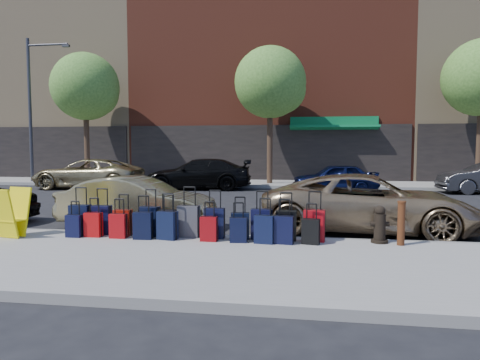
% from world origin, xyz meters
% --- Properties ---
extents(ground, '(120.00, 120.00, 0.00)m').
position_xyz_m(ground, '(0.00, 0.00, 0.00)').
color(ground, black).
rests_on(ground, ground).
extents(sidewalk_near, '(60.00, 4.00, 0.15)m').
position_xyz_m(sidewalk_near, '(0.00, -6.50, 0.07)').
color(sidewalk_near, gray).
rests_on(sidewalk_near, ground).
extents(sidewalk_far, '(60.00, 4.00, 0.15)m').
position_xyz_m(sidewalk_far, '(0.00, 10.00, 0.07)').
color(sidewalk_far, gray).
rests_on(sidewalk_far, ground).
extents(curb_near, '(60.00, 0.08, 0.15)m').
position_xyz_m(curb_near, '(0.00, -4.48, 0.07)').
color(curb_near, gray).
rests_on(curb_near, ground).
extents(curb_far, '(60.00, 0.08, 0.15)m').
position_xyz_m(curb_far, '(0.00, 7.98, 0.07)').
color(curb_far, gray).
rests_on(curb_far, ground).
extents(building_left, '(15.00, 12.12, 16.00)m').
position_xyz_m(building_left, '(-16.00, 17.98, 7.98)').
color(building_left, tan).
rests_on(building_left, ground).
extents(building_center, '(17.00, 12.85, 20.00)m').
position_xyz_m(building_center, '(0.00, 17.99, 9.98)').
color(building_center, maroon).
rests_on(building_center, ground).
extents(tree_left, '(3.80, 3.80, 7.27)m').
position_xyz_m(tree_left, '(-9.86, 9.50, 5.41)').
color(tree_left, black).
rests_on(tree_left, sidewalk_far).
extents(tree_center, '(3.80, 3.80, 7.27)m').
position_xyz_m(tree_center, '(0.64, 9.50, 5.41)').
color(tree_center, black).
rests_on(tree_center, sidewalk_far).
extents(streetlight, '(2.59, 0.18, 8.00)m').
position_xyz_m(streetlight, '(-12.80, 8.80, 4.66)').
color(streetlight, '#333338').
rests_on(streetlight, sidewalk_far).
extents(suitcase_front_0, '(0.43, 0.24, 1.03)m').
position_xyz_m(suitcase_front_0, '(-2.50, -4.85, 0.47)').
color(suitcase_front_0, black).
rests_on(suitcase_front_0, sidewalk_near).
extents(suitcase_front_1, '(0.42, 0.23, 1.00)m').
position_xyz_m(suitcase_front_1, '(-2.05, -4.77, 0.46)').
color(suitcase_front_1, black).
rests_on(suitcase_front_1, sidewalk_near).
extents(suitcase_front_2, '(0.38, 0.22, 0.90)m').
position_xyz_m(suitcase_front_2, '(-1.52, -4.84, 0.43)').
color(suitcase_front_2, maroon).
rests_on(suitcase_front_2, sidewalk_near).
extents(suitcase_front_3, '(0.45, 0.29, 1.01)m').
position_xyz_m(suitcase_front_3, '(-0.93, -4.80, 0.47)').
color(suitcase_front_3, black).
rests_on(suitcase_front_3, sidewalk_near).
extents(suitcase_front_4, '(0.40, 0.24, 0.93)m').
position_xyz_m(suitcase_front_4, '(-0.53, -4.83, 0.44)').
color(suitcase_front_4, black).
rests_on(suitcase_front_4, sidewalk_near).
extents(suitcase_front_5, '(0.45, 0.26, 1.07)m').
position_xyz_m(suitcase_front_5, '(-0.07, -4.79, 0.48)').
color(suitcase_front_5, '#3B3B41').
rests_on(suitcase_front_5, sidewalk_near).
extents(suitcase_front_6, '(0.42, 0.24, 1.01)m').
position_xyz_m(suitcase_front_6, '(0.50, -4.82, 0.47)').
color(suitcase_front_6, black).
rests_on(suitcase_front_6, sidewalk_near).
extents(suitcase_front_7, '(0.39, 0.26, 0.88)m').
position_xyz_m(suitcase_front_7, '(1.04, -4.84, 0.43)').
color(suitcase_front_7, black).
rests_on(suitcase_front_7, sidewalk_near).
extents(suitcase_front_8, '(0.43, 0.26, 1.00)m').
position_xyz_m(suitcase_front_8, '(1.48, -4.79, 0.46)').
color(suitcase_front_8, black).
rests_on(suitcase_front_8, sidewalk_near).
extents(suitcase_front_9, '(0.42, 0.24, 0.98)m').
position_xyz_m(suitcase_front_9, '(1.98, -4.83, 0.46)').
color(suitcase_front_9, black).
rests_on(suitcase_front_9, sidewalk_near).
extents(suitcase_front_10, '(0.44, 0.27, 1.02)m').
position_xyz_m(suitcase_front_10, '(2.55, -4.82, 0.47)').
color(suitcase_front_10, '#A40A12').
rests_on(suitcase_front_10, sidewalk_near).
extents(suitcase_back_0, '(0.33, 0.19, 0.77)m').
position_xyz_m(suitcase_back_0, '(-2.46, -5.17, 0.39)').
color(suitcase_back_0, black).
rests_on(suitcase_back_0, sidewalk_near).
extents(suitcase_back_1, '(0.35, 0.20, 0.83)m').
position_xyz_m(suitcase_back_1, '(-2.07, -5.07, 0.41)').
color(suitcase_back_1, '#AD0B0C').
rests_on(suitcase_back_1, sidewalk_near).
extents(suitcase_back_2, '(0.35, 0.20, 0.83)m').
position_xyz_m(suitcase_back_2, '(-1.49, -5.12, 0.41)').
color(suitcase_back_2, '#9E0A0E').
rests_on(suitcase_back_2, sidewalk_near).
extents(suitcase_back_3, '(0.39, 0.25, 0.90)m').
position_xyz_m(suitcase_back_3, '(-0.95, -5.14, 0.43)').
color(suitcase_back_3, black).
rests_on(suitcase_back_3, sidewalk_near).
extents(suitcase_back_4, '(0.43, 0.30, 0.94)m').
position_xyz_m(suitcase_back_4, '(-0.44, -5.10, 0.44)').
color(suitcase_back_4, black).
rests_on(suitcase_back_4, sidewalk_near).
extents(suitcase_back_6, '(0.34, 0.20, 0.80)m').
position_xyz_m(suitcase_back_6, '(0.44, -5.13, 0.40)').
color(suitcase_back_6, maroon).
rests_on(suitcase_back_6, sidewalk_near).
extents(suitcase_back_7, '(0.35, 0.23, 0.80)m').
position_xyz_m(suitcase_back_7, '(1.05, -5.15, 0.40)').
color(suitcase_back_7, black).
rests_on(suitcase_back_7, sidewalk_near).
extents(suitcase_back_8, '(0.40, 0.27, 0.90)m').
position_xyz_m(suitcase_back_8, '(1.57, -5.16, 0.43)').
color(suitcase_back_8, black).
rests_on(suitcase_back_8, sidewalk_near).
extents(suitcase_back_9, '(0.39, 0.25, 0.88)m').
position_xyz_m(suitcase_back_9, '(1.96, -5.14, 0.43)').
color(suitcase_back_9, black).
rests_on(suitcase_back_9, sidewalk_near).
extents(suitcase_back_10, '(0.37, 0.26, 0.81)m').
position_xyz_m(suitcase_back_10, '(2.48, -5.10, 0.40)').
color(suitcase_back_10, black).
rests_on(suitcase_back_10, sidewalk_near).
extents(fire_hydrant, '(0.38, 0.33, 0.74)m').
position_xyz_m(fire_hydrant, '(3.84, -4.77, 0.49)').
color(fire_hydrant, black).
rests_on(fire_hydrant, sidewalk_near).
extents(bollard, '(0.16, 0.16, 0.86)m').
position_xyz_m(bollard, '(4.21, -4.94, 0.59)').
color(bollard, '#38190C').
rests_on(bollard, sidewalk_near).
extents(display_rack, '(0.69, 0.74, 1.03)m').
position_xyz_m(display_rack, '(-3.77, -5.38, 0.66)').
color(display_rack, yellow).
rests_on(display_rack, sidewalk_near).
extents(car_near_1, '(4.05, 1.69, 1.30)m').
position_xyz_m(car_near_1, '(-1.84, -3.23, 0.65)').
color(car_near_1, '#978A5D').
rests_on(car_near_1, ground).
extents(car_near_2, '(5.30, 2.94, 1.40)m').
position_xyz_m(car_near_2, '(3.90, -2.86, 0.70)').
color(car_near_2, '#99805E').
rests_on(car_near_2, ground).
extents(car_far_0, '(5.46, 2.66, 1.49)m').
position_xyz_m(car_far_0, '(-8.42, 6.56, 0.75)').
color(car_far_0, tan).
rests_on(car_far_0, ground).
extents(car_far_1, '(5.43, 2.71, 1.51)m').
position_xyz_m(car_far_1, '(-2.82, 6.98, 0.76)').
color(car_far_1, black).
rests_on(car_far_1, ground).
extents(car_far_2, '(4.01, 1.92, 1.32)m').
position_xyz_m(car_far_2, '(3.75, 6.62, 0.66)').
color(car_far_2, '#0C1237').
rests_on(car_far_2, ground).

